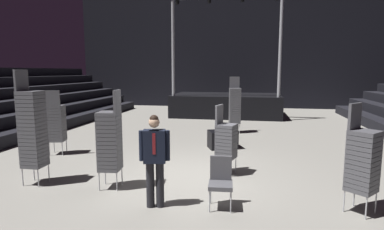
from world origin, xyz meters
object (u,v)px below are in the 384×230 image
chair_stack_front_left (363,159)px  loose_chair_near_man (221,179)px  chair_stack_mid_left (57,122)px  chair_stack_mid_centre (226,140)px  equipment_road_case (223,139)px  chair_stack_mid_right (110,140)px  stage_riser (226,104)px  chair_stack_front_right (32,128)px  chair_stack_rear_left (235,105)px  man_with_tie (155,156)px

chair_stack_front_left → loose_chair_near_man: (-2.47, -0.21, -0.45)m
chair_stack_front_left → chair_stack_mid_left: bearing=-67.2°
chair_stack_mid_centre → equipment_road_case: bearing=-157.2°
chair_stack_mid_right → stage_riser: bearing=-14.6°
chair_stack_mid_left → chair_stack_front_right: bearing=-80.8°
chair_stack_rear_left → equipment_road_case: bearing=74.2°
chair_stack_mid_right → loose_chair_near_man: chair_stack_mid_right is taller
chair_stack_front_left → man_with_tie: bearing=-41.5°
chair_stack_front_right → chair_stack_rear_left: bearing=147.6°
chair_stack_front_left → chair_stack_mid_right: bearing=-52.1°
stage_riser → chair_stack_rear_left: (0.71, -5.03, 0.46)m
chair_stack_mid_left → chair_stack_mid_centre: chair_stack_mid_left is taller
man_with_tie → chair_stack_front_right: chair_stack_front_right is taller
chair_stack_front_right → chair_stack_mid_centre: size_ratio=1.50×
man_with_tie → chair_stack_front_left: (3.67, 0.43, -0.00)m
chair_stack_front_left → chair_stack_rear_left: (-2.57, 7.03, 0.17)m
chair_stack_front_right → loose_chair_near_man: bearing=82.7°
chair_stack_mid_centre → loose_chair_near_man: (0.05, -1.94, -0.33)m
stage_riser → chair_stack_mid_centre: 10.36m
chair_stack_front_left → chair_stack_mid_centre: chair_stack_front_left is taller
chair_stack_rear_left → equipment_road_case: size_ratio=2.56×
chair_stack_front_left → chair_stack_mid_right: 4.92m
chair_stack_front_right → man_with_tie: bearing=76.1°
chair_stack_mid_centre → chair_stack_front_right: bearing=-54.1°
man_with_tie → chair_stack_mid_right: 1.45m
chair_stack_mid_centre → equipment_road_case: chair_stack_mid_centre is taller
stage_riser → equipment_road_case: bearing=-86.6°
stage_riser → loose_chair_near_man: bearing=-86.3°
chair_stack_front_left → chair_stack_mid_centre: 3.06m
stage_riser → chair_stack_rear_left: size_ratio=2.77×
stage_riser → chair_stack_front_right: 12.31m
chair_stack_mid_right → chair_stack_mid_centre: 2.77m
chair_stack_mid_right → chair_stack_mid_centre: (2.38, 1.40, -0.21)m
chair_stack_rear_left → loose_chair_near_man: 7.26m
chair_stack_front_right → chair_stack_mid_right: (1.78, 0.08, -0.21)m
chair_stack_mid_centre → chair_stack_rear_left: 5.31m
chair_stack_rear_left → man_with_tie: bearing=71.1°
stage_riser → chair_stack_mid_left: stage_riser is taller
chair_stack_rear_left → loose_chair_near_man: (0.09, -7.24, -0.62)m
chair_stack_mid_left → chair_stack_rear_left: bearing=26.0°
chair_stack_rear_left → chair_stack_front_left: bearing=99.6°
chair_stack_mid_right → loose_chair_near_man: (2.43, -0.54, -0.53)m
man_with_tie → loose_chair_near_man: bearing=178.1°
chair_stack_rear_left → chair_stack_front_right: bearing=48.2°
chair_stack_mid_centre → loose_chair_near_man: 1.96m
chair_stack_mid_right → equipment_road_case: bearing=-34.4°
loose_chair_near_man → equipment_road_case: bearing=-89.8°
stage_riser → man_with_tie: size_ratio=3.67×
equipment_road_case → chair_stack_front_right: bearing=-133.6°
chair_stack_front_right → equipment_road_case: 5.69m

